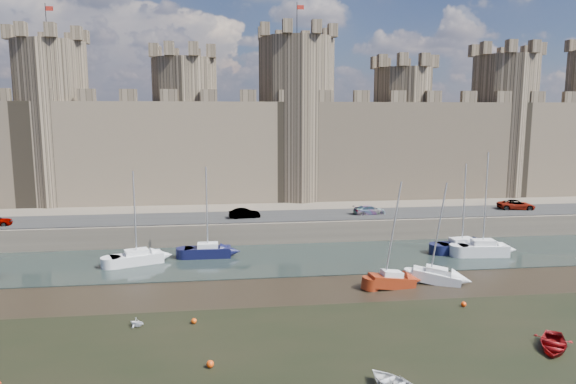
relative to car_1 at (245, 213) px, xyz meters
The scene contains 19 objects.
ground 34.03m from the car_1, 79.14° to the right, with size 160.00×160.00×0.00m, color black.
water_channel 11.67m from the car_1, 55.46° to the right, with size 160.00×12.00×0.08m, color black.
quay 27.54m from the car_1, 76.56° to the left, with size 160.00×60.00×2.50m, color #4C443A.
road 6.45m from the car_1, ahead, with size 160.00×7.00×0.10m, color black.
castle 17.98m from the car_1, 68.67° to the left, with size 108.50×11.00×29.00m.
car_1 is the anchor object (origin of this frame).
car_2 15.48m from the car_1, ahead, with size 1.63×4.00×1.16m, color gray.
car_3 35.35m from the car_1, ahead, with size 2.13×4.62×1.28m, color gray.
sailboat_0 14.69m from the car_1, 140.08° to the right, with size 5.34×3.57×9.30m.
sailboat_1 9.06m from the car_1, 118.49° to the right, with size 4.74×1.89×9.46m.
sailboat_2 26.89m from the car_1, 23.76° to the right, with size 5.21×2.39×10.93m.
sailboat_3 24.88m from the car_1, 21.56° to the right, with size 5.68×2.73×9.59m.
sailboat_4 22.53m from the car_1, 58.02° to the right, with size 4.13×2.03×9.27m.
sailboat_5 24.62m from the car_1, 48.64° to the right, with size 4.48×3.14×9.02m.
dinghy_3 26.44m from the car_1, 109.26° to the right, with size 1.04×0.64×1.21m, color white.
dinghy_4 36.78m from the car_1, 60.25° to the right, with size 2.34×0.68×3.28m, color maroon.
buoy_0 31.71m from the car_1, 96.18° to the right, with size 0.45×0.45×0.45m, color #D23B09.
buoy_1 25.36m from the car_1, 100.77° to the right, with size 0.41×0.41×0.41m, color #E6460A.
buoy_3 29.05m from the car_1, 56.42° to the right, with size 0.41×0.41×0.41m, color #EE3E0A.
Camera 1 is at (-8.79, -26.92, 14.90)m, focal length 32.00 mm.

